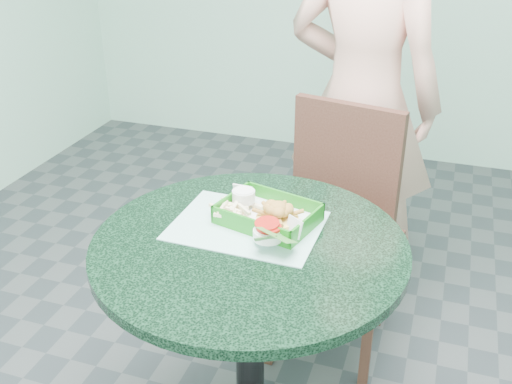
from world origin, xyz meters
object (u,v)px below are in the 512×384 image
(sauce_ramekin, at_px, (239,205))
(dining_chair, at_px, (338,215))
(cafe_table, at_px, (250,298))
(crab_sandwich, at_px, (280,218))
(food_basket, at_px, (268,223))
(diner_person, at_px, (364,70))

(sauce_ramekin, bearing_deg, dining_chair, 68.62)
(sauce_ramekin, bearing_deg, cafe_table, -59.02)
(cafe_table, relative_size, crab_sandwich, 7.21)
(cafe_table, distance_m, crab_sandwich, 0.25)
(dining_chair, relative_size, sauce_ramekin, 13.88)
(cafe_table, relative_size, dining_chair, 0.92)
(food_basket, relative_size, crab_sandwich, 2.19)
(diner_person, relative_size, sauce_ramekin, 29.45)
(cafe_table, height_order, food_basket, food_basket)
(diner_person, height_order, crab_sandwich, diner_person)
(dining_chair, bearing_deg, sauce_ramekin, -99.32)
(diner_person, xyz_separation_m, sauce_ramekin, (-0.20, -0.86, -0.18))
(cafe_table, xyz_separation_m, diner_person, (0.13, 0.98, 0.41))
(crab_sandwich, bearing_deg, sauce_ramekin, 166.67)
(dining_chair, height_order, crab_sandwich, dining_chair)
(cafe_table, relative_size, diner_person, 0.43)
(dining_chair, xyz_separation_m, crab_sandwich, (-0.07, -0.54, 0.27))
(cafe_table, bearing_deg, diner_person, 82.55)
(cafe_table, distance_m, food_basket, 0.22)
(food_basket, height_order, crab_sandwich, crab_sandwich)
(diner_person, bearing_deg, crab_sandwich, 95.96)
(diner_person, bearing_deg, food_basket, 93.26)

